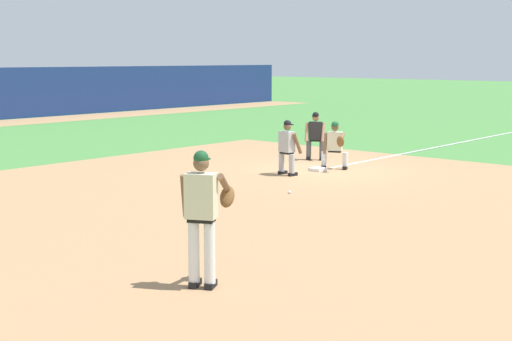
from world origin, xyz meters
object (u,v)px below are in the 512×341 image
object	(u,v)px
baseball	(290,192)
first_baseman	(335,143)
umpire	(315,134)
first_base_bag	(317,169)
pitcher	(203,210)
baserunner	(287,145)

from	to	relation	value
baseball	first_baseman	bearing A→B (deg)	19.73
baseball	umpire	bearing A→B (deg)	30.54
umpire	baseball	bearing A→B (deg)	-149.46
first_base_bag	first_baseman	world-z (taller)	first_baseman
baseball	pitcher	distance (m)	6.94
pitcher	baseball	bearing A→B (deg)	28.91
baserunner	umpire	xyz separation A→B (m)	(2.79, 1.14, 0.00)
baserunner	first_baseman	bearing A→B (deg)	-12.56
pitcher	umpire	bearing A→B (deg)	29.64
pitcher	first_baseman	size ratio (longest dim) A/B	1.39
first_base_bag	baserunner	bearing A→B (deg)	171.03
baseball	umpire	distance (m)	5.62
first_base_bag	baserunner	distance (m)	1.35
first_base_bag	baseball	bearing A→B (deg)	-154.21
pitcher	first_base_bag	bearing A→B (deg)	27.87
pitcher	first_baseman	xyz separation A→B (m)	(9.67, 4.63, -0.33)
pitcher	first_baseman	distance (m)	10.73
baseball	pitcher	bearing A→B (deg)	-151.09
first_base_bag	umpire	xyz separation A→B (m)	(1.67, 1.32, 0.75)
baseball	umpire	world-z (taller)	umpire
baseball	baserunner	xyz separation A→B (m)	(2.01, 1.68, 0.76)
baserunner	umpire	bearing A→B (deg)	22.33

